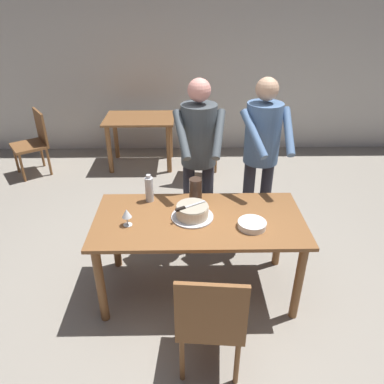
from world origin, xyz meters
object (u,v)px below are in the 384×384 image
at_px(background_chair_0, 34,141).
at_px(main_dining_table, 199,230).
at_px(plate_stack, 252,224).
at_px(cake_on_platter, 192,212).
at_px(chair_near_side, 211,318).
at_px(hurricane_lamp, 196,190).
at_px(background_table, 140,128).
at_px(cake_knife, 185,208).
at_px(person_standing_beside, 262,149).
at_px(wine_glass_near, 127,214).
at_px(background_chair_1, 201,147).
at_px(water_bottle, 149,189).
at_px(person_cutting_cake, 199,151).

bearing_deg(background_chair_0, main_dining_table, -47.20).
height_order(plate_stack, background_chair_0, background_chair_0).
relative_size(cake_on_platter, background_chair_0, 0.38).
distance_m(cake_on_platter, background_chair_0, 3.28).
bearing_deg(chair_near_side, background_chair_0, 125.63).
relative_size(hurricane_lamp, background_table, 0.21).
relative_size(cake_knife, plate_stack, 1.10).
relative_size(main_dining_table, background_chair_0, 1.87).
relative_size(cake_on_platter, person_standing_beside, 0.20).
xyz_separation_m(wine_glass_near, person_standing_beside, (1.15, 0.73, 0.22)).
xyz_separation_m(background_chair_0, background_chair_1, (2.35, -0.27, 0.00)).
height_order(plate_stack, wine_glass_near, wine_glass_near).
distance_m(main_dining_table, water_bottle, 0.55).
bearing_deg(cake_knife, plate_stack, -11.99).
bearing_deg(background_chair_1, plate_stack, -82.42).
bearing_deg(water_bottle, background_chair_1, 74.52).
height_order(cake_knife, background_chair_1, background_chair_1).
distance_m(water_bottle, background_chair_0, 2.84).
xyz_separation_m(person_standing_beside, background_chair_0, (-2.84, 1.78, -0.58)).
height_order(cake_knife, wine_glass_near, wine_glass_near).
height_order(plate_stack, person_cutting_cake, person_cutting_cake).
distance_m(wine_glass_near, background_chair_0, 3.05).
relative_size(person_cutting_cake, chair_near_side, 1.91).
distance_m(cake_on_platter, cake_knife, 0.10).
bearing_deg(hurricane_lamp, background_chair_1, 86.34).
height_order(person_standing_beside, chair_near_side, person_standing_beside).
xyz_separation_m(main_dining_table, background_table, (-0.77, 2.68, -0.06)).
bearing_deg(chair_near_side, cake_on_platter, 97.56).
xyz_separation_m(cake_on_platter, water_bottle, (-0.36, 0.27, 0.06)).
xyz_separation_m(hurricane_lamp, background_chair_0, (-2.23, 2.15, -0.37)).
height_order(cake_on_platter, plate_stack, cake_on_platter).
bearing_deg(background_table, background_chair_0, -170.30).
height_order(main_dining_table, background_chair_1, background_chair_1).
height_order(hurricane_lamp, background_chair_0, hurricane_lamp).
bearing_deg(person_cutting_cake, cake_knife, -101.48).
distance_m(hurricane_lamp, chair_near_side, 1.13).
height_order(wine_glass_near, person_standing_beside, person_standing_beside).
bearing_deg(person_standing_beside, cake_on_platter, -135.69).
bearing_deg(main_dining_table, cake_on_platter, 163.26).
relative_size(cake_knife, person_standing_beside, 0.14).
distance_m(water_bottle, hurricane_lamp, 0.40).
bearing_deg(cake_on_platter, wine_glass_near, -168.69).
bearing_deg(plate_stack, wine_glass_near, 177.25).
bearing_deg(water_bottle, person_standing_beside, 19.59).
relative_size(chair_near_side, background_chair_0, 1.00).
relative_size(water_bottle, person_standing_beside, 0.15).
bearing_deg(background_chair_1, background_chair_0, 173.36).
height_order(chair_near_side, background_chair_1, same).
bearing_deg(cake_knife, cake_on_platter, 31.43).
bearing_deg(cake_on_platter, cake_knife, -148.57).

